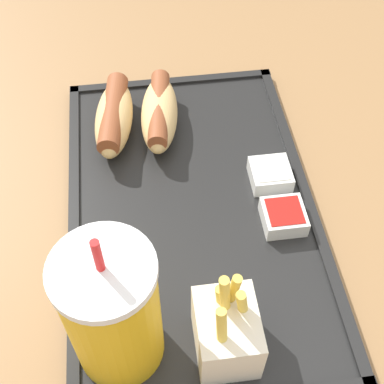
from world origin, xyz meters
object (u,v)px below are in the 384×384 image
Objects in this scene: hot_dog_near at (159,113)px; fries_carton at (227,331)px; sauce_cup_mayo at (270,174)px; hot_dog_far at (114,117)px; soda_cup at (113,312)px; sauce_cup_ketchup at (284,216)px.

hot_dog_near is 1.19× the size of fries_carton.
fries_carton is at bearing -173.81° from hot_dog_near.
hot_dog_near reaches higher than sauce_cup_mayo.
soda_cup is at bearing 178.52° from hot_dog_far.
hot_dog_near is (0.00, -0.06, -0.00)m from hot_dog_far.
sauce_cup_mayo is (0.20, -0.09, -0.02)m from fries_carton.
sauce_cup_ketchup is (-0.06, -0.00, 0.00)m from sauce_cup_mayo.
hot_dog_far is at bearing 58.67° from sauce_cup_mayo.
hot_dog_near is 0.21m from sauce_cup_ketchup.
soda_cup is 1.34× the size of hot_dog_far.
sauce_cup_mayo is 0.06m from sauce_cup_ketchup.
sauce_cup_ketchup is (0.13, -0.09, -0.02)m from fries_carton.
hot_dog_far is at bearing 46.51° from sauce_cup_ketchup.
hot_dog_near is at bearing -90.00° from hot_dog_far.
fries_carton is 2.49× the size of sauce_cup_mayo.
hot_dog_far is at bearing 16.57° from fries_carton.
hot_dog_far is 1.00× the size of hot_dog_near.
sauce_cup_ketchup is (-0.17, -0.12, -0.01)m from hot_dog_near.
soda_cup is 1.60× the size of fries_carton.
hot_dog_far reaches higher than sauce_cup_mayo.
sauce_cup_mayo is at bearing -24.15° from fries_carton.
soda_cup is at bearing 123.15° from sauce_cup_ketchup.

